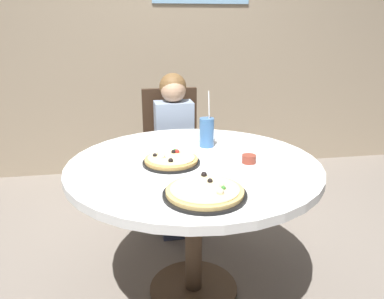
{
  "coord_description": "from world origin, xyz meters",
  "views": [
    {
      "loc": [
        -0.3,
        -1.73,
        1.4
      ],
      "look_at": [
        0.0,
        0.05,
        0.8
      ],
      "focal_mm": 35.68,
      "sensor_mm": 36.0,
      "label": 1
    }
  ],
  "objects_px": {
    "dining_table": "(194,180)",
    "diner_child": "(176,161)",
    "pizza_veggie": "(171,161)",
    "sauce_bowl": "(249,159)",
    "soda_cup": "(207,132)",
    "chair_wooden": "(172,147)",
    "plate_small": "(284,155)",
    "pizza_cheese": "(205,192)"
  },
  "relations": [
    {
      "from": "dining_table",
      "to": "diner_child",
      "type": "distance_m",
      "value": 0.76
    },
    {
      "from": "pizza_veggie",
      "to": "sauce_bowl",
      "type": "bearing_deg",
      "value": -7.57
    },
    {
      "from": "diner_child",
      "to": "dining_table",
      "type": "bearing_deg",
      "value": -90.18
    },
    {
      "from": "soda_cup",
      "to": "chair_wooden",
      "type": "bearing_deg",
      "value": 99.61
    },
    {
      "from": "plate_small",
      "to": "pizza_veggie",
      "type": "bearing_deg",
      "value": -177.85
    },
    {
      "from": "pizza_veggie",
      "to": "soda_cup",
      "type": "xyz_separation_m",
      "value": [
        0.22,
        0.24,
        0.06
      ]
    },
    {
      "from": "sauce_bowl",
      "to": "chair_wooden",
      "type": "bearing_deg",
      "value": 105.35
    },
    {
      "from": "pizza_veggie",
      "to": "pizza_cheese",
      "type": "height_order",
      "value": "pizza_cheese"
    },
    {
      "from": "pizza_cheese",
      "to": "soda_cup",
      "type": "bearing_deg",
      "value": 77.86
    },
    {
      "from": "chair_wooden",
      "to": "diner_child",
      "type": "xyz_separation_m",
      "value": [
        0.01,
        -0.18,
        -0.05
      ]
    },
    {
      "from": "diner_child",
      "to": "soda_cup",
      "type": "bearing_deg",
      "value": -77.57
    },
    {
      "from": "dining_table",
      "to": "soda_cup",
      "type": "height_order",
      "value": "soda_cup"
    },
    {
      "from": "diner_child",
      "to": "pizza_veggie",
      "type": "distance_m",
      "value": 0.8
    },
    {
      "from": "soda_cup",
      "to": "plate_small",
      "type": "bearing_deg",
      "value": -31.07
    },
    {
      "from": "dining_table",
      "to": "pizza_veggie",
      "type": "distance_m",
      "value": 0.16
    },
    {
      "from": "dining_table",
      "to": "sauce_bowl",
      "type": "distance_m",
      "value": 0.29
    },
    {
      "from": "chair_wooden",
      "to": "soda_cup",
      "type": "distance_m",
      "value": 0.76
    },
    {
      "from": "dining_table",
      "to": "pizza_cheese",
      "type": "distance_m",
      "value": 0.4
    },
    {
      "from": "soda_cup",
      "to": "dining_table",
      "type": "bearing_deg",
      "value": -115.4
    },
    {
      "from": "pizza_veggie",
      "to": "sauce_bowl",
      "type": "distance_m",
      "value": 0.38
    },
    {
      "from": "dining_table",
      "to": "pizza_cheese",
      "type": "bearing_deg",
      "value": -93.08
    },
    {
      "from": "dining_table",
      "to": "pizza_veggie",
      "type": "relative_size",
      "value": 4.42
    },
    {
      "from": "diner_child",
      "to": "pizza_veggie",
      "type": "xyz_separation_m",
      "value": [
        -0.11,
        -0.74,
        0.28
      ]
    },
    {
      "from": "chair_wooden",
      "to": "soda_cup",
      "type": "height_order",
      "value": "soda_cup"
    },
    {
      "from": "chair_wooden",
      "to": "dining_table",
      "type": "bearing_deg",
      "value": -89.82
    },
    {
      "from": "chair_wooden",
      "to": "plate_small",
      "type": "height_order",
      "value": "chair_wooden"
    },
    {
      "from": "pizza_cheese",
      "to": "soda_cup",
      "type": "relative_size",
      "value": 1.1
    },
    {
      "from": "dining_table",
      "to": "sauce_bowl",
      "type": "bearing_deg",
      "value": -10.95
    },
    {
      "from": "dining_table",
      "to": "sauce_bowl",
      "type": "height_order",
      "value": "sauce_bowl"
    },
    {
      "from": "diner_child",
      "to": "pizza_veggie",
      "type": "bearing_deg",
      "value": -98.67
    },
    {
      "from": "diner_child",
      "to": "pizza_cheese",
      "type": "height_order",
      "value": "diner_child"
    },
    {
      "from": "dining_table",
      "to": "diner_child",
      "type": "bearing_deg",
      "value": 89.82
    },
    {
      "from": "pizza_veggie",
      "to": "dining_table",
      "type": "bearing_deg",
      "value": 0.66
    },
    {
      "from": "chair_wooden",
      "to": "sauce_bowl",
      "type": "relative_size",
      "value": 13.57
    },
    {
      "from": "pizza_cheese",
      "to": "soda_cup",
      "type": "distance_m",
      "value": 0.64
    },
    {
      "from": "diner_child",
      "to": "plate_small",
      "type": "xyz_separation_m",
      "value": [
        0.47,
        -0.72,
        0.27
      ]
    },
    {
      "from": "dining_table",
      "to": "soda_cup",
      "type": "xyz_separation_m",
      "value": [
        0.11,
        0.24,
        0.18
      ]
    },
    {
      "from": "diner_child",
      "to": "pizza_cheese",
      "type": "bearing_deg",
      "value": -91.17
    },
    {
      "from": "chair_wooden",
      "to": "plate_small",
      "type": "bearing_deg",
      "value": -62.14
    },
    {
      "from": "chair_wooden",
      "to": "sauce_bowl",
      "type": "bearing_deg",
      "value": -74.65
    },
    {
      "from": "pizza_veggie",
      "to": "diner_child",
      "type": "bearing_deg",
      "value": 81.33
    },
    {
      "from": "dining_table",
      "to": "chair_wooden",
      "type": "distance_m",
      "value": 0.93
    }
  ]
}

